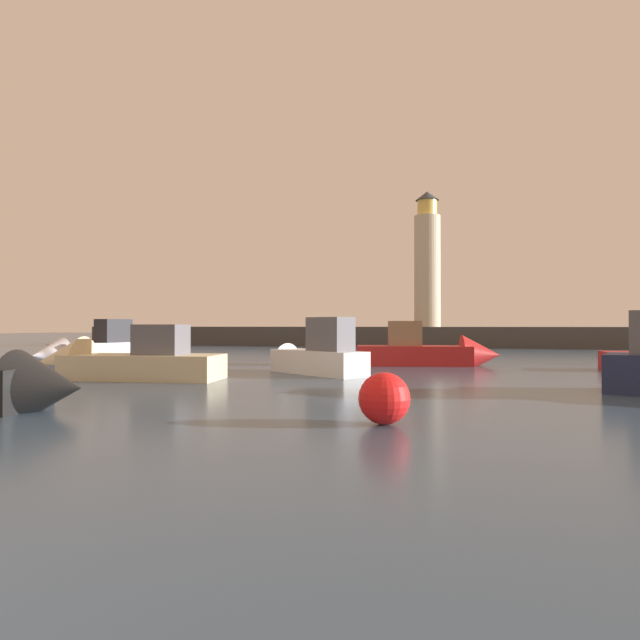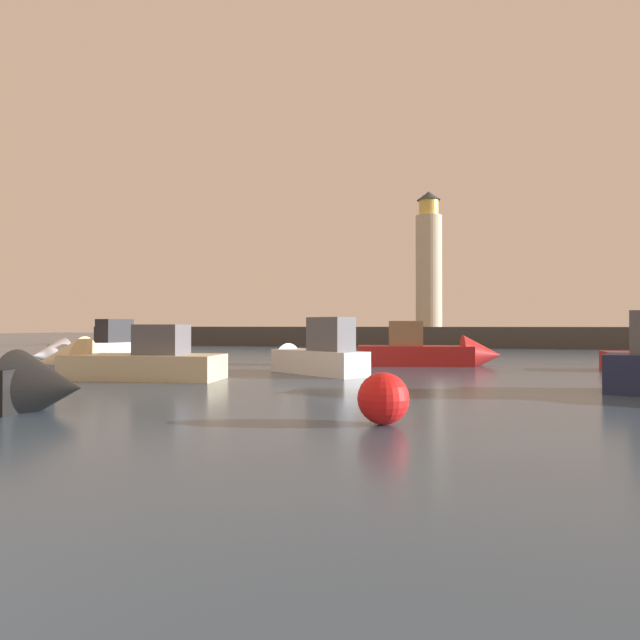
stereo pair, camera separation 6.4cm
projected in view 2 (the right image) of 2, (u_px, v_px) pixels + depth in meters
ground_plane at (359, 366)px, 29.13m from camera, size 220.00×220.00×0.00m
breakwater at (410, 337)px, 55.97m from camera, size 68.06×6.49×1.93m
lighthouse at (429, 263)px, 55.57m from camera, size 2.57×2.57×13.43m
motorboat_1 at (113, 363)px, 21.93m from camera, size 7.79×3.07×2.72m
motorboat_2 at (312, 355)px, 24.37m from camera, size 5.66×4.57×2.58m
motorboat_4 at (435, 352)px, 29.25m from camera, size 7.61×3.34×2.78m
motorboat_5 at (92, 351)px, 29.44m from camera, size 3.70×6.74×2.63m
mooring_buoy at (383, 398)px, 11.82m from camera, size 1.10×1.10×1.10m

